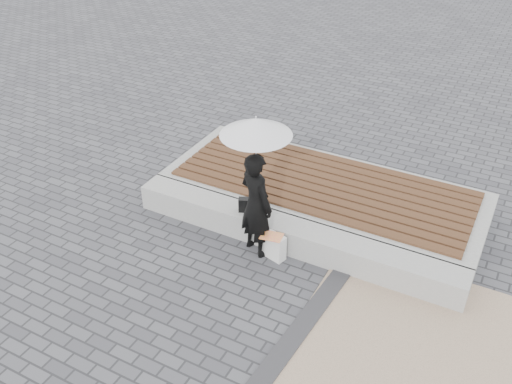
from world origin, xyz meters
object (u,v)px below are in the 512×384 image
woman (256,204)px  canvas_tote (273,245)px  parasol (256,127)px  seating_ledge (291,235)px  handbag (249,205)px

woman → canvas_tote: size_ratio=4.08×
woman → parasol: bearing=-0.0°
seating_ledge → handbag: size_ratio=16.33×
seating_ledge → handbag: (-0.69, 0.01, 0.31)m
canvas_tote → handbag: bearing=164.5°
handbag → canvas_tote: size_ratio=0.78×
seating_ledge → woman: woman is taller
woman → canvas_tote: (0.28, -0.02, -0.60)m
parasol → handbag: (-0.28, 0.31, -1.48)m
parasol → handbag: 1.53m
woman → parasol: parasol is taller
handbag → canvas_tote: handbag is taller
parasol → woman: bearing=0.0°
woman → handbag: bearing=-24.6°
handbag → woman: bearing=-72.5°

